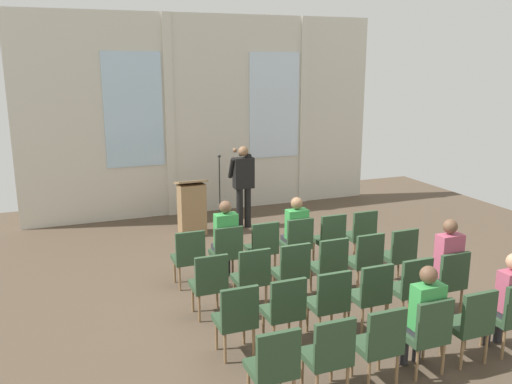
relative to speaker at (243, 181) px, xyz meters
The scene contains 34 objects.
ground_plane 3.78m from the speaker, 95.01° to the right, with size 13.45×13.45×0.00m, color brown.
rear_partition 2.00m from the speaker, 100.69° to the left, with size 8.28×0.14×4.49m.
speaker is the anchor object (origin of this frame).
mic_stand 0.86m from the speaker, 147.70° to the left, with size 0.28×0.28×1.55m.
lectern 1.23m from the speaker, behind, with size 0.60×0.48×1.16m.
chair_r0_c0 3.29m from the speaker, 125.24° to the right, with size 0.46×0.44×0.94m.
chair_r0_c1 2.98m from the speaker, 115.25° to the right, with size 0.46×0.44×0.94m.
audience_r0_c1 2.88m from the speaker, 115.94° to the right, with size 0.36×0.39×1.33m.
chair_r0_c2 2.77m from the speaker, 103.33° to the right, with size 0.46×0.44×0.94m.
chair_r0_c3 2.70m from the speaker, 90.13° to the right, with size 0.46×0.44×0.94m.
audience_r0_c3 2.59m from the speaker, 90.14° to the right, with size 0.36×0.39×1.28m.
chair_r0_c4 2.77m from the speaker, 76.92° to the right, with size 0.46×0.44×0.94m.
chair_r0_c5 2.97m from the speaker, 64.97° to the right, with size 0.46×0.44×0.94m.
chair_r1_c0 4.25m from the speaker, 116.41° to the right, with size 0.46×0.44×0.94m.
chair_r1_c1 4.01m from the speaker, 108.35° to the right, with size 0.46×0.44×0.94m.
chair_r1_c2 3.86m from the speaker, 99.46° to the right, with size 0.46×0.44×0.94m.
chair_r1_c3 3.81m from the speaker, 90.09° to the right, with size 0.46×0.44×0.94m.
chair_r1_c4 3.86m from the speaker, 80.72° to the right, with size 0.46×0.44×0.94m.
chair_r1_c5 4.01m from the speaker, 71.82° to the right, with size 0.46×0.44×0.94m.
chair_r2_c0 5.27m from the speaker, 110.96° to the right, with size 0.46×0.44×0.94m.
chair_r2_c1 5.08m from the speaker, 104.35° to the right, with size 0.46×0.44×0.94m.
chair_r2_c2 4.97m from the speaker, 97.32° to the right, with size 0.46×0.44×0.94m.
chair_r2_c3 4.93m from the speaker, 90.07° to the right, with size 0.46×0.44×0.94m.
chair_r2_c4 4.96m from the speaker, 82.82° to the right, with size 0.46×0.44×0.94m.
chair_r2_c5 5.08m from the speaker, 75.79° to the right, with size 0.46×0.44×0.94m.
audience_r2_c5 4.99m from the speaker, 75.57° to the right, with size 0.36×0.39×1.38m.
chair_r3_c0 6.33m from the speaker, 107.31° to the right, with size 0.46×0.44×0.94m.
chair_r3_c1 6.17m from the speaker, 101.76° to the right, with size 0.46×0.44×0.94m.
chair_r3_c2 6.08m from the speaker, 95.97° to the right, with size 0.46×0.44×0.94m.
chair_r3_c3 6.04m from the speaker, 90.06° to the right, with size 0.46×0.44×0.94m.
audience_r3_c3 5.95m from the speaker, 90.06° to the right, with size 0.36×0.39×1.29m.
chair_r3_c4 6.07m from the speaker, 84.15° to the right, with size 0.46×0.44×0.94m.
chair_r3_c5 6.17m from the speaker, 78.35° to the right, with size 0.46×0.44×0.94m.
audience_r3_c5 6.08m from the speaker, 78.19° to the right, with size 0.36×0.39×1.27m.
Camera 1 is at (-3.51, -6.87, 3.50)m, focal length 38.21 mm.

